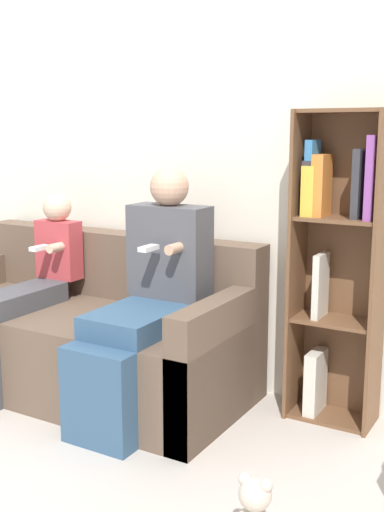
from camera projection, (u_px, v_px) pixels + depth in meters
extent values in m
plane|color=#BCB2A8|center=(60.00, 433.00, 3.08)|extent=(14.00, 14.00, 0.00)
cube|color=silver|center=(168.00, 158.00, 3.67)|extent=(10.00, 0.06, 2.55)
cube|color=brown|center=(70.00, 353.00, 3.51)|extent=(1.89, 0.68, 0.46)
cube|color=brown|center=(117.00, 302.00, 3.83)|extent=(1.89, 0.18, 0.85)
cube|color=brown|center=(212.00, 367.00, 3.05)|extent=(0.13, 0.68, 0.65)
cube|color=#335170|center=(98.00, 398.00, 2.92)|extent=(0.36, 0.12, 0.46)
cube|color=#335170|center=(134.00, 322.00, 3.11)|extent=(0.36, 0.47, 0.11)
cube|color=#4C4C51|center=(170.00, 251.00, 3.33)|extent=(0.42, 0.19, 0.48)
sphere|color=tan|center=(169.00, 187.00, 3.27)|extent=(0.20, 0.20, 0.20)
cylinder|color=tan|center=(174.00, 249.00, 3.14)|extent=(0.05, 0.10, 0.05)
cube|color=white|center=(149.00, 248.00, 3.16)|extent=(0.05, 0.12, 0.02)
cube|color=#47474C|center=(20.00, 299.00, 3.53)|extent=(0.23, 0.54, 0.11)
cube|color=#B73D42|center=(59.00, 249.00, 3.77)|extent=(0.27, 0.12, 0.34)
sphere|color=beige|center=(57.00, 207.00, 3.72)|extent=(0.17, 0.17, 0.17)
cylinder|color=beige|center=(55.00, 248.00, 3.63)|extent=(0.05, 0.10, 0.05)
cube|color=white|center=(39.00, 248.00, 3.63)|extent=(0.05, 0.12, 0.02)
cube|color=brown|center=(297.00, 266.00, 3.20)|extent=(0.02, 0.26, 1.53)
cube|color=brown|center=(379.00, 275.00, 3.00)|extent=(0.02, 0.26, 1.53)
cube|color=brown|center=(344.00, 266.00, 3.20)|extent=(0.42, 0.02, 1.53)
cube|color=brown|center=(330.00, 416.00, 3.24)|extent=(0.39, 0.22, 0.02)
cube|color=brown|center=(335.00, 321.00, 3.14)|extent=(0.39, 0.22, 0.02)
cube|color=brown|center=(339.00, 219.00, 3.05)|extent=(0.39, 0.22, 0.02)
cube|color=brown|center=(344.00, 111.00, 2.95)|extent=(0.39, 0.22, 0.02)
cube|color=orange|center=(321.00, 185.00, 3.06)|extent=(0.06, 0.15, 0.29)
cube|color=gold|center=(313.00, 190.00, 3.09)|extent=(0.06, 0.17, 0.24)
cube|color=#333338|center=(311.00, 188.00, 3.09)|extent=(0.05, 0.14, 0.26)
cube|color=#333338|center=(359.00, 184.00, 2.97)|extent=(0.04, 0.13, 0.32)
cube|color=#934CA3|center=(374.00, 178.00, 2.93)|extent=(0.04, 0.17, 0.39)
cube|color=teal|center=(312.00, 178.00, 3.08)|extent=(0.04, 0.13, 0.36)
cube|color=beige|center=(315.00, 382.00, 3.25)|extent=(0.06, 0.19, 0.32)
cube|color=beige|center=(321.00, 286.00, 3.15)|extent=(0.03, 0.16, 0.32)
sphere|color=beige|center=(255.00, 494.00, 2.15)|extent=(0.11, 0.11, 0.11)
sphere|color=beige|center=(245.00, 479.00, 2.16)|extent=(0.05, 0.05, 0.05)
sphere|color=beige|center=(266.00, 485.00, 2.12)|extent=(0.05, 0.05, 0.05)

